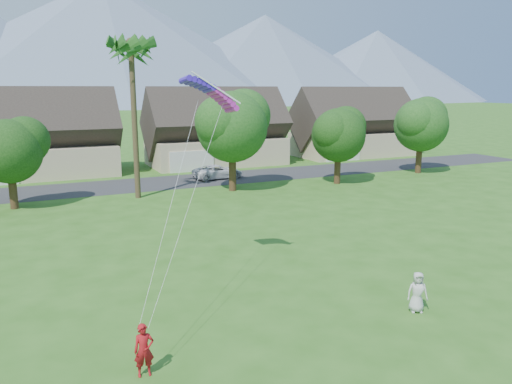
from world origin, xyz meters
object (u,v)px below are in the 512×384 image
parked_car (218,172)px  parafoil_kite (211,90)px  kite_flyer (144,350)px  watcher (417,292)px

parked_car → parafoil_kite: bearing=154.8°
kite_flyer → parafoil_kite: parafoil_kite is taller
kite_flyer → watcher: (10.71, 0.02, -0.03)m
parafoil_kite → kite_flyer: bearing=-124.4°
watcher → parked_car: 31.26m
kite_flyer → watcher: bearing=4.0°
kite_flyer → parked_car: (13.86, 31.12, -0.16)m
watcher → parked_car: (3.15, 31.10, -0.13)m
parafoil_kite → parked_car: bearing=69.8°
watcher → parked_car: watcher is taller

